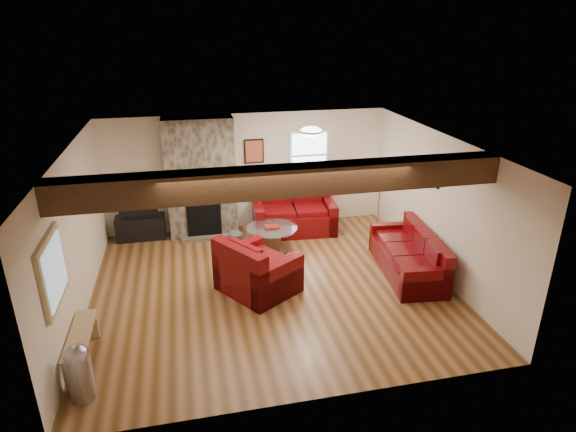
# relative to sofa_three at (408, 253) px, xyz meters

# --- Properties ---
(room) EXTENTS (8.00, 8.00, 8.00)m
(room) POSITION_rel_sofa_three_xyz_m (-2.48, 0.04, 0.86)
(room) COLOR brown
(room) RESTS_ON ground
(floor) EXTENTS (6.00, 6.00, 0.00)m
(floor) POSITION_rel_sofa_three_xyz_m (-2.48, 0.04, -0.39)
(floor) COLOR brown
(floor) RESTS_ON ground
(oak_beam) EXTENTS (6.00, 0.36, 0.38)m
(oak_beam) POSITION_rel_sofa_three_xyz_m (-2.48, -1.21, 1.92)
(oak_beam) COLOR black
(oak_beam) RESTS_ON room
(chimney_breast) EXTENTS (1.40, 0.67, 2.50)m
(chimney_breast) POSITION_rel_sofa_three_xyz_m (-3.48, 2.53, 0.83)
(chimney_breast) COLOR #38332C
(chimney_breast) RESTS_ON floor
(back_window) EXTENTS (0.90, 0.08, 1.10)m
(back_window) POSITION_rel_sofa_three_xyz_m (-1.13, 2.75, 1.16)
(back_window) COLOR white
(back_window) RESTS_ON room
(hatch_window) EXTENTS (0.08, 1.00, 0.90)m
(hatch_window) POSITION_rel_sofa_three_xyz_m (-5.44, -1.46, 1.06)
(hatch_window) COLOR tan
(hatch_window) RESTS_ON room
(ceiling_dome) EXTENTS (0.40, 0.40, 0.18)m
(ceiling_dome) POSITION_rel_sofa_three_xyz_m (-1.58, 0.94, 2.05)
(ceiling_dome) COLOR #F4E3CF
(ceiling_dome) RESTS_ON room
(artwork_back) EXTENTS (0.42, 0.06, 0.52)m
(artwork_back) POSITION_rel_sofa_three_xyz_m (-2.33, 2.75, 1.31)
(artwork_back) COLOR black
(artwork_back) RESTS_ON room
(artwork_right) EXTENTS (0.06, 0.55, 0.42)m
(artwork_right) POSITION_rel_sofa_three_xyz_m (0.48, 0.34, 1.36)
(artwork_right) COLOR black
(artwork_right) RESTS_ON room
(sofa_three) EXTENTS (1.07, 2.11, 0.78)m
(sofa_three) POSITION_rel_sofa_three_xyz_m (0.00, 0.00, 0.00)
(sofa_three) COLOR #4D0505
(sofa_three) RESTS_ON floor
(loveseat) EXTENTS (1.80, 1.13, 0.92)m
(loveseat) POSITION_rel_sofa_three_xyz_m (-1.57, 2.27, 0.07)
(loveseat) COLOR #4D0505
(loveseat) RESTS_ON floor
(armchair_red) EXTENTS (1.49, 1.54, 0.94)m
(armchair_red) POSITION_rel_sofa_three_xyz_m (-2.72, -0.02, 0.08)
(armchair_red) COLOR #4D0505
(armchair_red) RESTS_ON floor
(coffee_table) EXTENTS (1.00, 1.00, 0.52)m
(coffee_table) POSITION_rel_sofa_three_xyz_m (-2.21, 1.43, -0.15)
(coffee_table) COLOR #462816
(coffee_table) RESTS_ON floor
(tv_cabinet) EXTENTS (1.00, 0.40, 0.50)m
(tv_cabinet) POSITION_rel_sofa_three_xyz_m (-4.79, 2.57, -0.14)
(tv_cabinet) COLOR black
(tv_cabinet) RESTS_ON floor
(television) EXTENTS (0.77, 0.10, 0.44)m
(television) POSITION_rel_sofa_three_xyz_m (-4.79, 2.57, 0.33)
(television) COLOR black
(television) RESTS_ON tv_cabinet
(floor_lamp) EXTENTS (0.36, 0.36, 1.42)m
(floor_lamp) POSITION_rel_sofa_three_xyz_m (0.32, 2.14, 0.82)
(floor_lamp) COLOR #AF8F49
(floor_lamp) RESTS_ON floor
(pine_bench) EXTENTS (0.27, 1.17, 0.44)m
(pine_bench) POSITION_rel_sofa_three_xyz_m (-5.31, -1.37, -0.17)
(pine_bench) COLOR tan
(pine_bench) RESTS_ON floor
(pedal_bin) EXTENTS (0.36, 0.36, 0.77)m
(pedal_bin) POSITION_rel_sofa_three_xyz_m (-5.20, -2.08, -0.01)
(pedal_bin) COLOR #97979C
(pedal_bin) RESTS_ON floor
(coal_bucket) EXTENTS (0.31, 0.31, 0.29)m
(coal_bucket) POSITION_rel_sofa_three_xyz_m (-2.89, 1.79, -0.25)
(coal_bucket) COLOR slate
(coal_bucket) RESTS_ON floor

